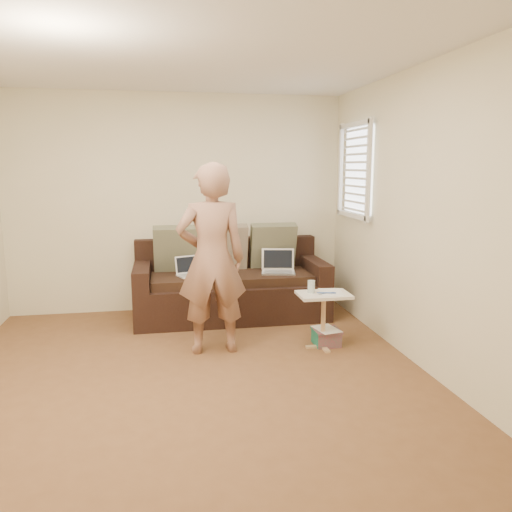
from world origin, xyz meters
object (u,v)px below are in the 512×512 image
Objects in this scene: drinking_glass at (311,287)px; striped_box at (326,337)px; laptop_white at (192,276)px; person at (212,259)px; side_table at (323,320)px; sofa at (231,281)px; laptop_silver at (278,273)px.

drinking_glass reaches higher than striped_box.
laptop_white is at bearing 139.74° from striped_box.
striped_box is (1.12, -0.04, -0.81)m from person.
person is 1.38m from striped_box.
person is 1.00m from drinking_glass.
side_table is 4.52× the size of drinking_glass.
sofa is at bearing -12.11° from laptop_white.
person is (-0.87, -0.99, 0.37)m from laptop_silver.
drinking_glass reaches higher than side_table.
drinking_glass is at bearing -73.08° from laptop_silver.
laptop_white reaches higher than striped_box.
laptop_silver is 1.05m from drinking_glass.
drinking_glass is (0.63, -1.15, 0.18)m from sofa.
side_table reaches higher than striped_box.
laptop_silver is at bearing -23.09° from laptop_white.
side_table is 0.35m from drinking_glass.
sofa is 7.26× the size of laptop_white.
side_table is at bearing 173.09° from person.
laptop_silver is 1.37m from person.
sofa is 1.32m from drinking_glass.
sofa is 0.56m from laptop_silver.
laptop_silver is 0.21× the size of person.
drinking_glass is at bearing -61.41° from sofa.
laptop_silver is at bearing 103.73° from striped_box.
drinking_glass is at bearing -174.18° from striped_box.
sofa reaches higher than drinking_glass.
person reaches higher than laptop_white.
laptop_white is at bearing -84.38° from person.
sofa is at bearing 118.59° from drinking_glass.
sofa is 1.41m from side_table.
striped_box is (0.06, 0.06, -0.19)m from side_table.
sofa is 1.43m from striped_box.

